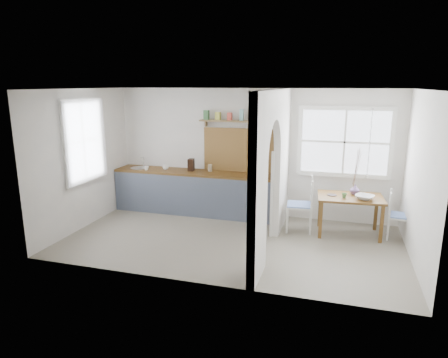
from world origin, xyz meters
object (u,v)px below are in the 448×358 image
(kettle, at_px, (262,171))
(vase, at_px, (355,190))
(chair_right, at_px, (400,215))
(chair_left, at_px, (299,204))
(dining_table, at_px, (349,215))

(kettle, bearing_deg, vase, 5.79)
(chair_right, bearing_deg, chair_left, 98.60)
(chair_left, bearing_deg, chair_right, 87.35)
(chair_left, distance_m, chair_right, 1.75)
(kettle, xyz_separation_m, vase, (1.75, -0.14, -0.21))
(dining_table, xyz_separation_m, kettle, (-1.68, 0.31, 0.66))
(chair_right, height_order, kettle, kettle)
(chair_right, xyz_separation_m, kettle, (-2.53, 0.29, 0.59))
(vase, bearing_deg, dining_table, -113.61)
(chair_left, xyz_separation_m, vase, (0.96, 0.23, 0.30))
(dining_table, bearing_deg, kettle, 165.41)
(chair_left, xyz_separation_m, kettle, (-0.79, 0.37, 0.51))
(chair_right, bearing_deg, kettle, 89.32)
(chair_left, relative_size, chair_right, 1.17)
(dining_table, distance_m, vase, 0.48)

